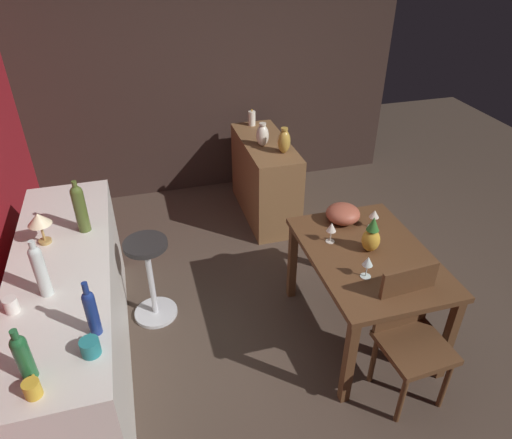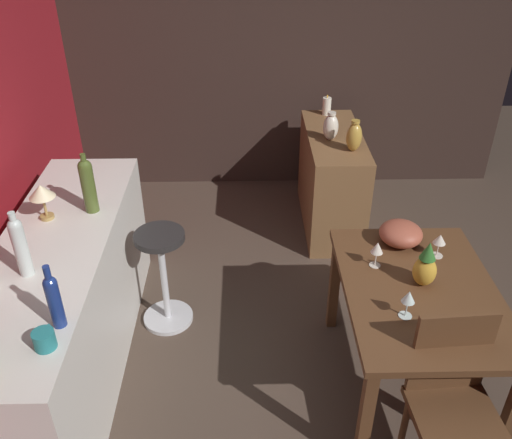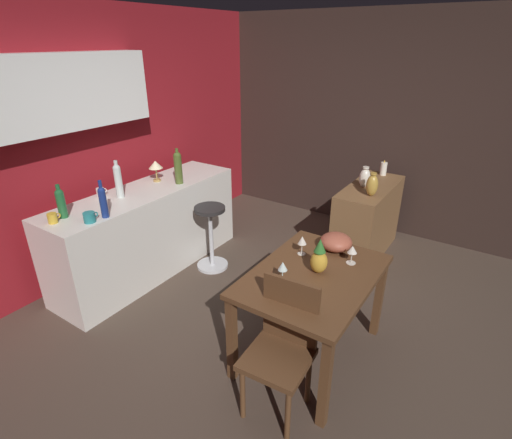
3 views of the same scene
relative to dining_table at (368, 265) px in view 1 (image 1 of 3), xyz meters
name	(u,v)px [view 1 (image 1 of 3)]	position (x,y,z in m)	size (l,w,h in m)	color
ground_plane	(301,334)	(0.08, 0.43, -0.64)	(9.00, 9.00, 0.00)	#47382D
wall_side_right	(195,73)	(2.63, 0.73, 0.66)	(0.10, 4.40, 2.60)	#33231E
dining_table	(368,265)	(0.00, 0.00, 0.00)	(1.15, 0.81, 0.74)	#56351E
kitchen_counter	(74,319)	(0.21, 1.98, -0.19)	(2.10, 0.60, 0.90)	silver
sideboard_cabinet	(265,179)	(1.82, 0.20, -0.23)	(1.10, 0.44, 0.82)	brown
chair_near_window	(410,332)	(-0.52, -0.05, -0.14)	(0.43, 0.43, 0.92)	#56351E
bar_stool	(151,278)	(0.60, 1.46, -0.26)	(0.34, 0.34, 0.71)	#262323
wine_glass_left	(331,228)	(0.20, 0.21, 0.21)	(0.07, 0.07, 0.16)	silver
wine_glass_right	(368,262)	(-0.21, 0.14, 0.22)	(0.07, 0.07, 0.16)	silver
wine_glass_center	(374,215)	(0.29, -0.17, 0.21)	(0.07, 0.07, 0.15)	silver
pineapple_centerpiece	(371,236)	(0.04, -0.02, 0.21)	(0.12, 0.12, 0.27)	gold
fruit_bowl	(343,214)	(0.42, 0.01, 0.17)	(0.25, 0.25, 0.14)	#9E4C38
wine_bottle_green	(23,355)	(-0.60, 2.04, 0.40)	(0.07, 0.07, 0.29)	#1E592D
wine_bottle_olive	(80,207)	(0.57, 1.83, 0.44)	(0.08, 0.08, 0.37)	#475623
wine_bottle_cobalt	(91,310)	(-0.41, 1.75, 0.41)	(0.06, 0.06, 0.33)	navy
wine_bottle_clear	(40,269)	(-0.03, 2.02, 0.44)	(0.07, 0.07, 0.36)	silver
cup_mustard	(32,389)	(-0.72, 2.02, 0.30)	(0.11, 0.08, 0.08)	gold
cup_white	(11,305)	(-0.13, 2.18, 0.30)	(0.11, 0.07, 0.09)	white
cup_teal	(90,347)	(-0.54, 1.78, 0.30)	(0.13, 0.09, 0.08)	teal
counter_lamp	(39,221)	(0.49, 2.08, 0.43)	(0.15, 0.15, 0.22)	#A58447
pillar_candle_tall	(252,118)	(2.26, 0.21, 0.25)	(0.07, 0.07, 0.18)	white
vase_ceramic_ivory	(263,135)	(1.73, 0.25, 0.29)	(0.12, 0.12, 0.23)	beige
vase_brass	(284,141)	(1.53, 0.11, 0.29)	(0.12, 0.12, 0.24)	#B78C38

